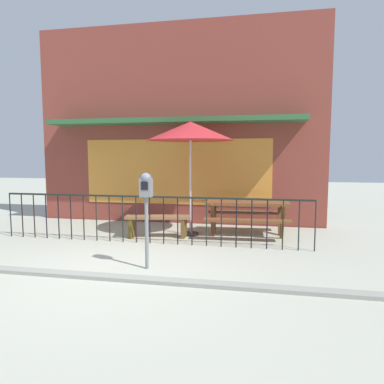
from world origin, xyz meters
TOP-DOWN VIEW (x-y plane):
  - ground at (0.00, 0.00)m, footprint 40.00×40.00m
  - pub_storefront at (0.00, 4.19)m, footprint 7.60×1.27m
  - patio_fence_front at (0.00, 1.71)m, footprint 6.41×0.04m
  - picnic_table_left at (1.90, 2.77)m, footprint 1.86×1.45m
  - patio_umbrella at (0.66, 2.61)m, footprint 1.92×1.92m
  - patio_bench at (0.02, 2.23)m, footprint 1.43×0.57m
  - parking_meter_near at (0.45, 0.16)m, footprint 0.18×0.17m
  - curb_edge at (0.00, -0.40)m, footprint 10.64×0.20m

SIDE VIEW (x-z plane):
  - ground at x=0.00m, z-range 0.00..0.00m
  - curb_edge at x=0.00m, z-range -0.06..0.06m
  - patio_bench at x=0.02m, z-range 0.11..0.59m
  - picnic_table_left at x=1.90m, z-range 0.21..1.01m
  - patio_fence_front at x=0.00m, z-range 0.18..1.15m
  - parking_meter_near at x=0.45m, z-range 0.41..1.92m
  - patio_umbrella at x=0.66m, z-range 1.04..3.55m
  - pub_storefront at x=0.00m, z-range -0.02..5.15m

